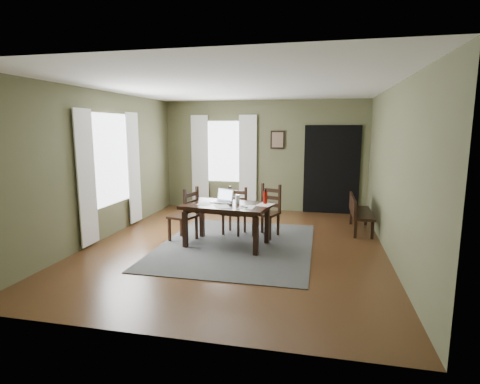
% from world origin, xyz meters
% --- Properties ---
extents(ground, '(5.00, 6.00, 0.01)m').
position_xyz_m(ground, '(0.00, 0.00, -0.01)').
color(ground, '#492C16').
extents(room_shell, '(5.02, 6.02, 2.71)m').
position_xyz_m(room_shell, '(0.00, 0.00, 1.80)').
color(room_shell, brown).
rests_on(room_shell, ground).
extents(rug, '(2.60, 3.20, 0.01)m').
position_xyz_m(rug, '(0.00, 0.00, 0.01)').
color(rug, '#3B3B3B').
rests_on(rug, ground).
extents(dining_table, '(1.55, 1.04, 0.73)m').
position_xyz_m(dining_table, '(-0.16, -0.04, 0.65)').
color(dining_table, black).
rests_on(dining_table, rug).
extents(chair_end, '(0.53, 0.53, 0.98)m').
position_xyz_m(chair_end, '(-0.96, 0.06, 0.48)').
color(chair_end, black).
rests_on(chair_end, rug).
extents(chair_back_left, '(0.46, 0.46, 0.90)m').
position_xyz_m(chair_back_left, '(-0.19, 0.74, 0.44)').
color(chair_back_left, black).
rests_on(chair_back_left, rug).
extents(chair_back_right, '(0.54, 0.54, 0.97)m').
position_xyz_m(chair_back_right, '(0.44, 0.70, 0.48)').
color(chair_back_right, black).
rests_on(chair_back_right, rug).
extents(bench, '(0.40, 1.23, 0.70)m').
position_xyz_m(bench, '(2.16, 1.43, 0.42)').
color(bench, black).
rests_on(bench, ground).
extents(laptop, '(0.40, 0.36, 0.23)m').
position_xyz_m(laptop, '(-0.27, 0.14, 0.80)').
color(laptop, '#B7B7BC').
rests_on(laptop, dining_table).
extents(computer_mouse, '(0.08, 0.10, 0.03)m').
position_xyz_m(computer_mouse, '(-0.07, -0.12, 0.76)').
color(computer_mouse, '#3F3F42').
rests_on(computer_mouse, dining_table).
extents(tv_remote, '(0.14, 0.16, 0.02)m').
position_xyz_m(tv_remote, '(0.19, -0.26, 0.75)').
color(tv_remote, black).
rests_on(tv_remote, dining_table).
extents(drinking_glass, '(0.09, 0.09, 0.16)m').
position_xyz_m(drinking_glass, '(0.02, 0.03, 0.82)').
color(drinking_glass, silver).
rests_on(drinking_glass, dining_table).
extents(water_bottle, '(0.08, 0.08, 0.25)m').
position_xyz_m(water_bottle, '(0.48, 0.13, 0.86)').
color(water_bottle, '#9F150C').
rests_on(water_bottle, dining_table).
extents(paper_a, '(0.29, 0.34, 0.00)m').
position_xyz_m(paper_a, '(-0.53, -0.09, 0.74)').
color(paper_a, white).
rests_on(paper_a, dining_table).
extents(paper_b, '(0.25, 0.33, 0.00)m').
position_xyz_m(paper_b, '(0.22, -0.22, 0.74)').
color(paper_b, white).
rests_on(paper_b, dining_table).
extents(paper_d, '(0.33, 0.38, 0.00)m').
position_xyz_m(paper_d, '(0.49, 0.04, 0.74)').
color(paper_d, white).
rests_on(paper_d, dining_table).
extents(paper_e, '(0.35, 0.38, 0.00)m').
position_xyz_m(paper_e, '(-0.18, -0.26, 0.74)').
color(paper_e, white).
rests_on(paper_e, dining_table).
extents(window_left, '(0.01, 1.30, 1.70)m').
position_xyz_m(window_left, '(-2.47, 0.20, 1.45)').
color(window_left, white).
rests_on(window_left, ground).
extents(window_back, '(1.00, 0.01, 1.50)m').
position_xyz_m(window_back, '(-1.00, 2.97, 1.45)').
color(window_back, white).
rests_on(window_back, ground).
extents(curtain_left_near, '(0.03, 0.48, 2.30)m').
position_xyz_m(curtain_left_near, '(-2.44, -0.62, 1.20)').
color(curtain_left_near, silver).
rests_on(curtain_left_near, ground).
extents(curtain_left_far, '(0.03, 0.48, 2.30)m').
position_xyz_m(curtain_left_far, '(-2.44, 1.02, 1.20)').
color(curtain_left_far, silver).
rests_on(curtain_left_far, ground).
extents(curtain_back_left, '(0.44, 0.03, 2.30)m').
position_xyz_m(curtain_back_left, '(-1.62, 2.94, 1.20)').
color(curtain_back_left, silver).
rests_on(curtain_back_left, ground).
extents(curtain_back_right, '(0.44, 0.03, 2.30)m').
position_xyz_m(curtain_back_right, '(-0.38, 2.94, 1.20)').
color(curtain_back_right, silver).
rests_on(curtain_back_right, ground).
extents(framed_picture, '(0.34, 0.03, 0.44)m').
position_xyz_m(framed_picture, '(0.35, 2.97, 1.75)').
color(framed_picture, black).
rests_on(framed_picture, ground).
extents(doorway_back, '(1.30, 0.03, 2.10)m').
position_xyz_m(doorway_back, '(1.65, 2.97, 1.05)').
color(doorway_back, black).
rests_on(doorway_back, ground).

